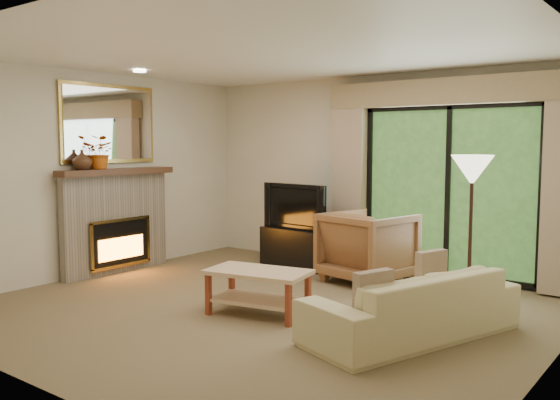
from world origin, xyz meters
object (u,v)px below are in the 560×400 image
Objects in this scene: media_console at (299,247)px; coffee_table at (258,292)px; sofa at (411,304)px; armchair at (368,247)px.

coffee_table is (1.02, -2.15, -0.04)m from media_console.
media_console is at bearing -107.22° from sofa.
sofa is at bearing -0.05° from coffee_table.
sofa is (1.31, -1.60, -0.14)m from armchair.
sofa is 1.53m from coffee_table.
armchair is 1.91m from coffee_table.
sofa reaches higher than coffee_table.
media_console is 3.14m from sofa.
media_console is 2.38m from coffee_table.
armchair is at bearing 73.41° from coffee_table.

